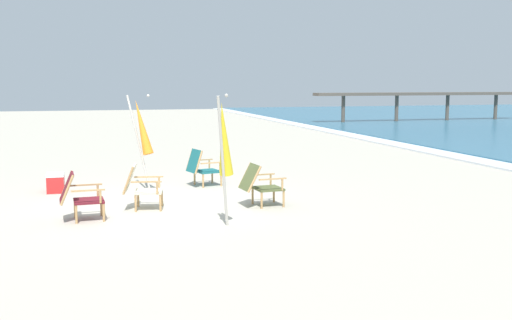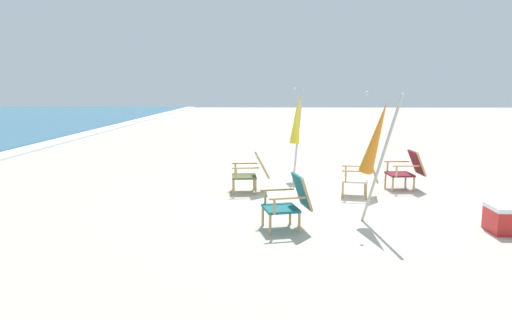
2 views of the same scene
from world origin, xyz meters
name	(u,v)px [view 1 (image 1 of 2)]	position (x,y,z in m)	size (l,w,h in m)	color
ground_plane	(161,205)	(0.00, 0.00, 0.00)	(80.00, 80.00, 0.00)	#B7AF9E
beach_chair_front_left	(79,195)	(0.88, -1.44, 0.43)	(0.63, 0.74, 0.81)	maroon
beach_chair_far_center	(202,167)	(-1.84, 1.11, 0.43)	(0.71, 0.78, 0.82)	#196066
beach_chair_back_right	(140,185)	(0.25, -0.39, 0.43)	(0.68, 0.77, 0.81)	beige
beach_chair_front_right	(260,183)	(0.57, 1.75, 0.42)	(0.64, 0.79, 0.79)	#515B33
umbrella_furled_orange	(142,128)	(-1.56, -0.19, 1.33)	(0.66, 0.55, 2.03)	#B7B2A8
umbrella_furled_yellow	(224,141)	(1.97, 0.78, 1.37)	(0.49, 0.41, 2.10)	#B7B2A8
cooler_box	(56,182)	(-1.94, -1.95, 0.20)	(0.49, 0.35, 0.40)	red
pier_distant	(423,96)	(-19.48, 17.12, 1.53)	(0.90, 13.05, 1.71)	brown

